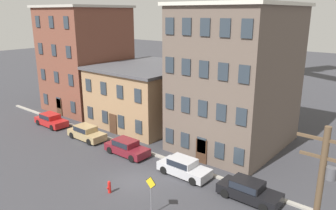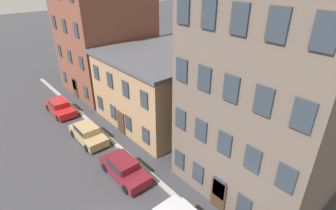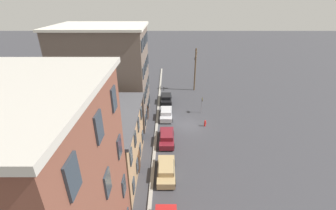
# 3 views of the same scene
# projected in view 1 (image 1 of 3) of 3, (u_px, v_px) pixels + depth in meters

# --- Properties ---
(ground_plane) EXTENTS (200.00, 200.00, 0.00)m
(ground_plane) POSITION_uv_depth(u_px,v_px,m) (136.00, 181.00, 25.77)
(ground_plane) COLOR #38383D
(kerb_strip) EXTENTS (56.00, 0.36, 0.16)m
(kerb_strip) POSITION_uv_depth(u_px,v_px,m) (171.00, 161.00, 29.09)
(kerb_strip) COLOR #9E998E
(kerb_strip) RESTS_ON ground_plane
(apartment_corner) EXTENTS (9.66, 9.70, 13.64)m
(apartment_corner) POSITION_uv_depth(u_px,v_px,m) (86.00, 58.00, 43.74)
(apartment_corner) COLOR brown
(apartment_corner) RESTS_ON ground_plane
(apartment_midblock) EXTENTS (10.88, 12.19, 6.79)m
(apartment_midblock) POSITION_uv_depth(u_px,v_px,m) (149.00, 93.00, 39.32)
(apartment_midblock) COLOR #9E7A56
(apartment_midblock) RESTS_ON ground_plane
(apartment_far) EXTENTS (9.45, 11.95, 13.63)m
(apartment_far) POSITION_uv_depth(u_px,v_px,m) (237.00, 77.00, 31.27)
(apartment_far) COLOR #66564C
(apartment_far) RESTS_ON ground_plane
(car_red) EXTENTS (4.40, 1.92, 1.43)m
(car_red) POSITION_uv_depth(u_px,v_px,m) (51.00, 120.00, 38.10)
(car_red) COLOR #B21E1E
(car_red) RESTS_ON ground_plane
(car_tan) EXTENTS (4.40, 1.92, 1.43)m
(car_tan) POSITION_uv_depth(u_px,v_px,m) (86.00, 132.00, 34.06)
(car_tan) COLOR tan
(car_tan) RESTS_ON ground_plane
(car_maroon) EXTENTS (4.40, 1.92, 1.43)m
(car_maroon) POSITION_uv_depth(u_px,v_px,m) (126.00, 147.00, 30.36)
(car_maroon) COLOR maroon
(car_maroon) RESTS_ON ground_plane
(car_silver) EXTENTS (4.40, 1.92, 1.43)m
(car_silver) POSITION_uv_depth(u_px,v_px,m) (184.00, 167.00, 26.48)
(car_silver) COLOR #B7B7BC
(car_silver) RESTS_ON ground_plane
(car_black) EXTENTS (4.40, 1.92, 1.43)m
(car_black) POSITION_uv_depth(u_px,v_px,m) (248.00, 190.00, 23.04)
(car_black) COLOR black
(car_black) RESTS_ON ground_plane
(caution_sign) EXTENTS (0.89, 0.08, 2.75)m
(caution_sign) POSITION_uv_depth(u_px,v_px,m) (151.00, 189.00, 21.02)
(caution_sign) COLOR slate
(caution_sign) RESTS_ON ground_plane
(utility_pole) EXTENTS (2.40, 0.44, 8.29)m
(utility_pole) POSITION_uv_depth(u_px,v_px,m) (319.00, 205.00, 14.32)
(utility_pole) COLOR brown
(utility_pole) RESTS_ON ground_plane
(fire_hydrant) EXTENTS (0.24, 0.34, 0.96)m
(fire_hydrant) POSITION_uv_depth(u_px,v_px,m) (109.00, 187.00, 23.94)
(fire_hydrant) COLOR red
(fire_hydrant) RESTS_ON ground_plane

